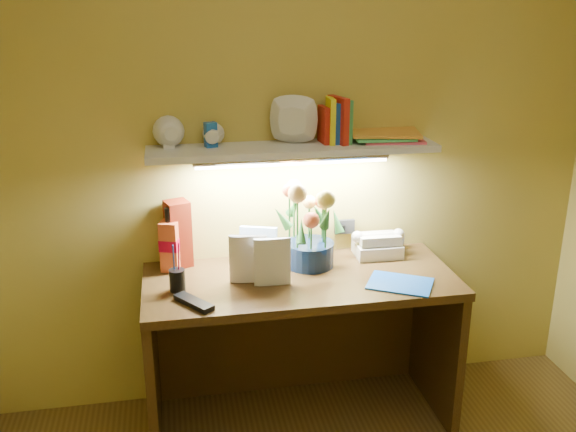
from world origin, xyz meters
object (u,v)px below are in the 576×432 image
(flower_bouquet, at_px, (310,225))
(desk_clock, at_px, (396,241))
(whisky_bottle, at_px, (170,239))
(desk, at_px, (300,350))
(telephone, at_px, (378,243))

(flower_bouquet, relative_size, desk_clock, 5.04)
(whisky_bottle, bearing_deg, desk, -18.58)
(desk, xyz_separation_m, whisky_bottle, (-0.57, 0.19, 0.53))
(telephone, distance_m, desk_clock, 0.14)
(telephone, bearing_deg, flower_bouquet, -170.16)
(desk_clock, bearing_deg, desk, -138.32)
(desk, distance_m, whisky_bottle, 0.80)
(flower_bouquet, xyz_separation_m, whisky_bottle, (-0.64, 0.06, -0.05))
(desk, relative_size, desk_clock, 17.77)
(desk_clock, bearing_deg, flower_bouquet, -148.72)
(telephone, xyz_separation_m, whisky_bottle, (-0.99, 0.01, 0.08))
(desk, height_order, telephone, telephone)
(desk, distance_m, telephone, 0.63)
(desk, relative_size, flower_bouquet, 3.53)
(flower_bouquet, relative_size, telephone, 1.83)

